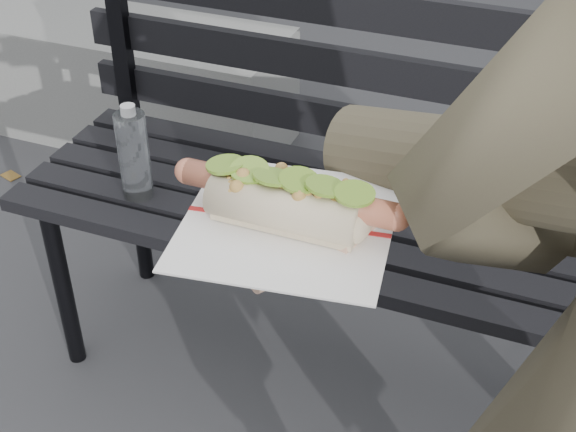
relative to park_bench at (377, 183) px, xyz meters
name	(u,v)px	position (x,y,z in m)	size (l,w,h in m)	color
park_bench	(377,183)	(0.00, 0.00, 0.00)	(1.50, 0.44, 0.88)	black
concrete_block	(117,79)	(-1.14, 0.79, -0.32)	(1.20, 0.40, 0.40)	slate
held_hotdog	(508,193)	(0.30, -0.74, 0.51)	(0.61, 0.30, 0.20)	brown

